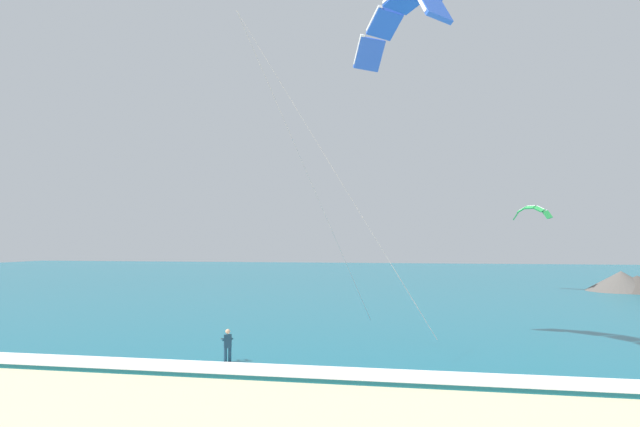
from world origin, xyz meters
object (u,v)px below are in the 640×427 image
kitesurfer (228,345)px  kite_primary (399,18)px  surfboard (227,366)px  kite_distant (531,211)px

kitesurfer → kite_primary: (7.70, 4.68, 16.66)m
surfboard → kite_distant: kite_distant is taller
kitesurfer → kite_primary: size_ratio=0.10×
kitesurfer → kite_primary: 18.94m
kitesurfer → kite_distant: kite_distant is taller
kite_primary → kite_distant: 39.20m
kite_primary → kite_distant: kite_primary is taller
kite_primary → surfboard: bearing=-148.6°
surfboard → kite_distant: (21.03, 40.58, 9.13)m
surfboard → kitesurfer: 0.91m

